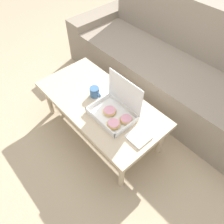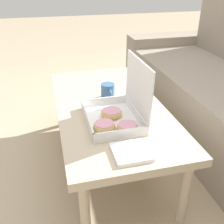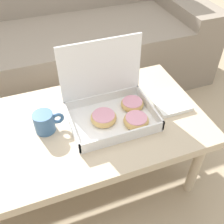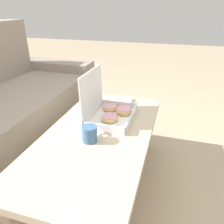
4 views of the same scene
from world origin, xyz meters
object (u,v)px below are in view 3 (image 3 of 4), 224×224
(coffee_table, at_px, (68,134))
(coffee_mug, at_px, (45,122))
(couch, at_px, (38,45))
(pastry_box, at_px, (115,106))

(coffee_table, height_order, coffee_mug, coffee_mug)
(couch, relative_size, coffee_table, 2.02)
(coffee_table, bearing_deg, couch, 90.00)
(coffee_table, bearing_deg, pastry_box, -0.81)
(couch, bearing_deg, coffee_table, -90.00)
(coffee_mug, bearing_deg, coffee_table, -10.28)
(couch, relative_size, coffee_mug, 19.41)
(couch, height_order, coffee_mug, couch)
(pastry_box, bearing_deg, coffee_table, 179.19)
(coffee_table, relative_size, coffee_mug, 9.59)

